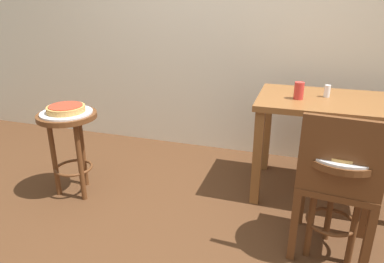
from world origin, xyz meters
name	(u,v)px	position (x,y,z in m)	size (l,w,h in m)	color
ground_plane	(162,258)	(0.00, 0.00, 0.00)	(6.00, 6.00, 0.00)	#4C2D19
stool_foreground	(338,180)	(0.87, 0.34, 0.47)	(0.40, 0.40, 0.62)	#5B3319
serving_plate_foreground	(343,152)	(0.87, 0.34, 0.63)	(0.38, 0.38, 0.01)	silver
pizza_foreground	(343,149)	(0.87, 0.34, 0.64)	(0.31, 0.31, 0.02)	tan
stool_middle	(69,134)	(-0.88, 0.46, 0.47)	(0.40, 0.40, 0.62)	#5B3319
serving_plate_middle	(66,113)	(-0.88, 0.46, 0.63)	(0.35, 0.35, 0.01)	silver
pizza_middle	(66,109)	(-0.88, 0.46, 0.65)	(0.26, 0.26, 0.05)	tan
dining_table	(336,116)	(0.88, 1.01, 0.61)	(1.05, 0.65, 0.72)	brown
cup_near_edge	(299,91)	(0.62, 0.95, 0.78)	(0.07, 0.07, 0.12)	red
condiment_shaker	(327,91)	(0.81, 1.06, 0.77)	(0.04, 0.04, 0.08)	white
wooden_chair	(337,181)	(0.87, 0.32, 0.47)	(0.44, 0.44, 0.85)	#5B3319
pizza_server_knife	(350,149)	(0.90, 0.32, 0.66)	(0.22, 0.02, 0.01)	silver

